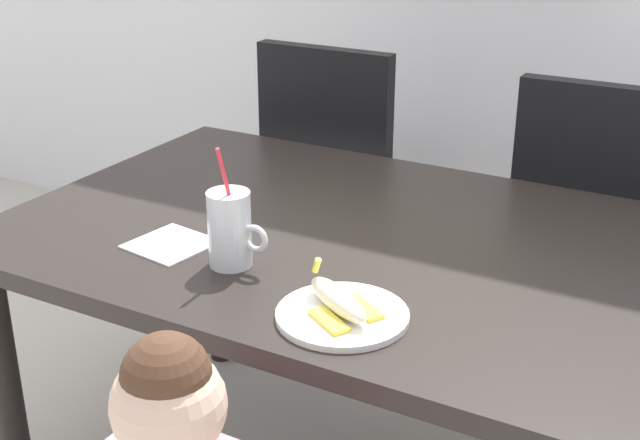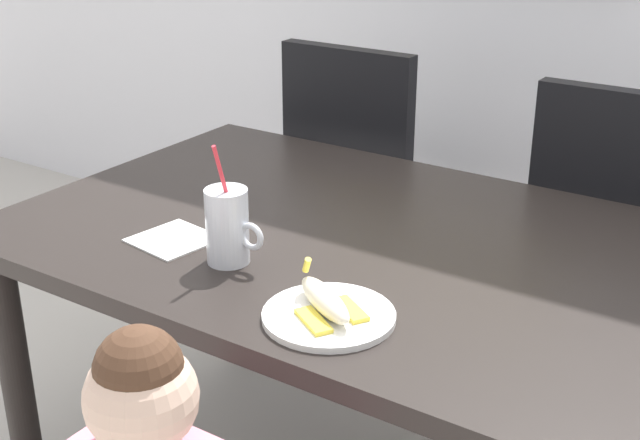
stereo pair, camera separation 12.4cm
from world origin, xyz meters
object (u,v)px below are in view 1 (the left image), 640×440
object	(u,v)px
dining_chair_left	(342,176)
peeled_banana	(339,301)
paper_napkin	(171,244)
dining_table	(346,269)
dining_chair_right	(599,231)
milk_cup	(230,233)
snack_plate	(342,315)

from	to	relation	value
dining_chair_left	peeled_banana	xyz separation A→B (m)	(0.55, -1.07, 0.21)
dining_chair_left	paper_napkin	distance (m)	1.00
peeled_banana	paper_napkin	xyz separation A→B (m)	(-0.44, 0.10, -0.03)
dining_table	dining_chair_left	xyz separation A→B (m)	(-0.40, 0.74, -0.09)
dining_chair_right	paper_napkin	bearing A→B (deg)	53.70
dining_chair_right	paper_napkin	xyz separation A→B (m)	(-0.68, -0.92, 0.18)
dining_chair_left	dining_chair_right	distance (m)	0.79
peeled_banana	paper_napkin	world-z (taller)	peeled_banana
milk_cup	dining_chair_left	bearing A→B (deg)	105.51
dining_chair_left	peeled_banana	distance (m)	1.23
snack_plate	paper_napkin	bearing A→B (deg)	167.50
dining_table	snack_plate	distance (m)	0.38
dining_chair_right	dining_table	bearing A→B (deg)	59.98
dining_table	milk_cup	world-z (taller)	milk_cup
peeled_banana	dining_table	bearing A→B (deg)	115.31
dining_chair_right	peeled_banana	size ratio (longest dim) A/B	5.73
dining_table	dining_chair_right	xyz separation A→B (m)	(0.40, 0.69, -0.09)
milk_cup	paper_napkin	size ratio (longest dim) A/B	1.66
milk_cup	snack_plate	size ratio (longest dim) A/B	1.08
dining_chair_left	snack_plate	world-z (taller)	dining_chair_left
dining_chair_left	milk_cup	distance (m)	1.06
dining_table	dining_chair_left	bearing A→B (deg)	118.09
dining_table	peeled_banana	bearing A→B (deg)	-64.69
dining_chair_right	peeled_banana	xyz separation A→B (m)	(-0.24, -1.02, 0.21)
dining_table	dining_chair_right	bearing A→B (deg)	59.98
dining_chair_right	snack_plate	bearing A→B (deg)	77.21
milk_cup	dining_table	bearing A→B (deg)	64.40
dining_table	snack_plate	xyz separation A→B (m)	(0.17, -0.33, 0.10)
dining_chair_right	paper_napkin	size ratio (longest dim) A/B	6.40
dining_table	snack_plate	bearing A→B (deg)	-63.69
snack_plate	paper_napkin	world-z (taller)	snack_plate
paper_napkin	dining_chair_left	bearing A→B (deg)	96.72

